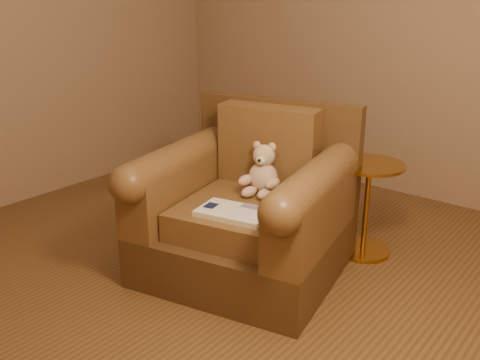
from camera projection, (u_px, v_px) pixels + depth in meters
The scene contains 5 objects.
floor at pixel (217, 275), 3.16m from camera, with size 4.00×4.00×0.00m, color brown.
armchair at pixel (249, 210), 3.14m from camera, with size 1.25×1.21×0.96m.
teddy_bear at pixel (262, 174), 3.13m from camera, with size 0.22×0.26×0.31m.
guidebook at pixel (233, 213), 2.84m from camera, with size 0.42×0.30×0.03m.
side_table at pixel (366, 205), 3.34m from camera, with size 0.43×0.43×0.60m.
Camera 1 is at (1.86, -2.09, 1.59)m, focal length 40.00 mm.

